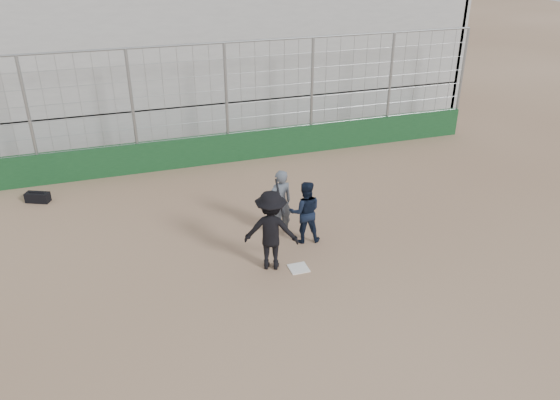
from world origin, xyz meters
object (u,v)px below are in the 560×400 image
object	(u,v)px
umpire	(280,206)
equipment_bag	(38,197)
batter_at_plate	(271,230)
catcher_crouched	(305,222)

from	to	relation	value
umpire	equipment_bag	bearing A→B (deg)	-43.01
batter_at_plate	umpire	xyz separation A→B (m)	(0.69, 1.43, -0.17)
batter_at_plate	equipment_bag	bearing A→B (deg)	135.41
catcher_crouched	umpire	distance (m)	0.79
catcher_crouched	umpire	world-z (taller)	umpire
equipment_bag	catcher_crouched	bearing A→B (deg)	-34.54
catcher_crouched	umpire	bearing A→B (deg)	127.90
catcher_crouched	equipment_bag	distance (m)	8.06
batter_at_plate	catcher_crouched	distance (m)	1.48
batter_at_plate	equipment_bag	world-z (taller)	batter_at_plate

